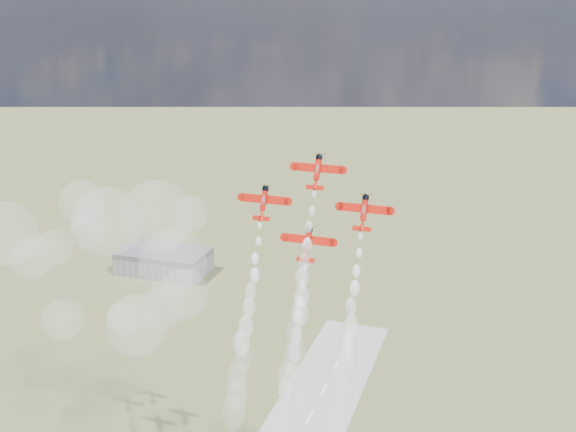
# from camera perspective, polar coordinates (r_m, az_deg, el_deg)

# --- Properties ---
(hangar) EXTENTS (50.00, 28.00, 13.00)m
(hangar) POSITION_cam_1_polar(r_m,az_deg,el_deg) (392.14, -10.45, -3.80)
(hangar) COLOR gray
(hangar) RESTS_ON ground
(plane_lead) EXTENTS (11.86, 5.80, 7.93)m
(plane_lead) POSITION_cam_1_polar(r_m,az_deg,el_deg) (156.32, 2.49, 3.80)
(plane_lead) COLOR red
(plane_lead) RESTS_ON ground
(plane_left) EXTENTS (11.86, 5.80, 7.93)m
(plane_left) POSITION_cam_1_polar(r_m,az_deg,el_deg) (158.68, -2.08, 1.16)
(plane_left) COLOR red
(plane_left) RESTS_ON ground
(plane_right) EXTENTS (11.86, 5.80, 7.93)m
(plane_right) POSITION_cam_1_polar(r_m,az_deg,el_deg) (152.25, 6.44, 0.34)
(plane_right) COLOR red
(plane_right) RESTS_ON ground
(plane_slot) EXTENTS (11.86, 5.80, 7.93)m
(plane_slot) POSITION_cam_1_polar(r_m,az_deg,el_deg) (154.19, 1.69, -2.32)
(plane_slot) COLOR red
(plane_slot) RESTS_ON ground
(smoke_trail_lead) EXTENTS (5.58, 21.19, 41.93)m
(smoke_trail_lead) POSITION_cam_1_polar(r_m,az_deg,el_deg) (154.20, 0.59, -10.60)
(smoke_trail_lead) COLOR white
(smoke_trail_lead) RESTS_ON plane_lead
(smoke_trail_left) EXTENTS (5.30, 20.95, 42.63)m
(smoke_trail_left) POSITION_cam_1_polar(r_m,az_deg,el_deg) (158.69, -4.11, -12.95)
(smoke_trail_left) COLOR white
(smoke_trail_left) RESTS_ON plane_left
(smoke_trail_right) EXTENTS (5.68, 20.89, 42.72)m
(smoke_trail_right) POSITION_cam_1_polar(r_m,az_deg,el_deg) (152.26, 4.57, -14.45)
(smoke_trail_right) COLOR white
(smoke_trail_right) RESTS_ON plane_right
(smoke_trail_slot) EXTENTS (6.15, 21.90, 42.69)m
(smoke_trail_slot) POSITION_cam_1_polar(r_m,az_deg,el_deg) (156.29, -0.35, -16.83)
(smoke_trail_slot) COLOR white
(smoke_trail_slot) RESTS_ON plane_slot
(drifted_smoke_cloud) EXTENTS (72.02, 40.19, 55.46)m
(drifted_smoke_cloud) POSITION_cam_1_polar(r_m,az_deg,el_deg) (203.84, -14.48, -3.28)
(drifted_smoke_cloud) COLOR white
(drifted_smoke_cloud) RESTS_ON ground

